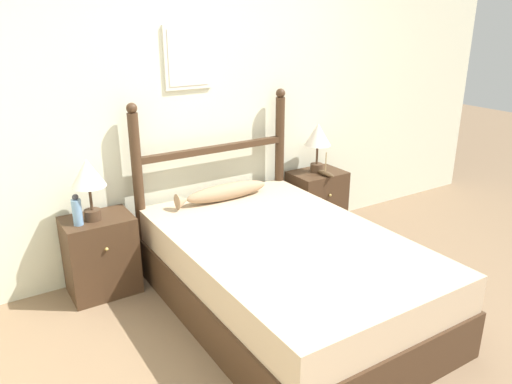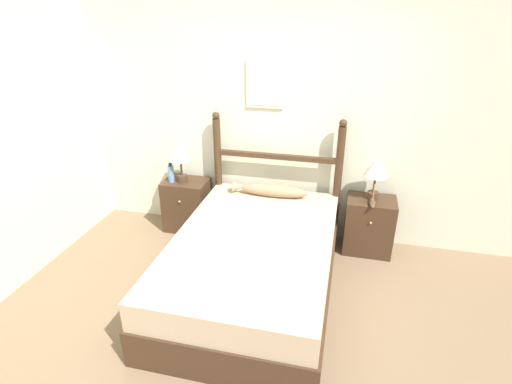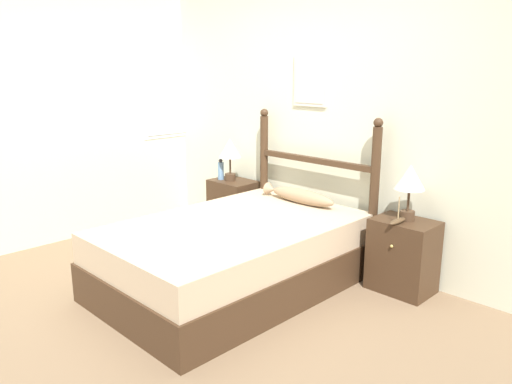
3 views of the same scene
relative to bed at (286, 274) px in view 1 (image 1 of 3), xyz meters
name	(u,v)px [view 1 (image 1 of 3)]	position (x,y,z in m)	size (l,w,h in m)	color
ground_plane	(346,354)	(0.03, -0.60, -0.27)	(16.00, 16.00, 0.00)	#7A6047
wall_back	(208,100)	(0.03, 1.13, 1.01)	(6.40, 0.08, 2.55)	beige
bed	(286,274)	(0.00, 0.00, 0.00)	(1.35, 2.08, 0.54)	#3D2819
headboard	(215,173)	(0.00, 1.00, 0.45)	(1.35, 0.08, 1.34)	#3D2819
nightstand_left	(101,255)	(-0.99, 0.90, 0.02)	(0.48, 0.37, 0.58)	#3D2819
nightstand_right	(316,202)	(0.99, 0.90, 0.02)	(0.48, 0.37, 0.58)	#3D2819
table_lamp_left	(88,176)	(-1.01, 0.88, 0.63)	(0.23, 0.23, 0.44)	#422D1E
table_lamp_right	(318,137)	(0.99, 0.92, 0.63)	(0.23, 0.23, 0.44)	#422D1E
bottle	(77,211)	(-1.12, 0.85, 0.41)	(0.06, 0.06, 0.22)	#668CB2
model_boat	(325,173)	(0.98, 0.79, 0.34)	(0.06, 0.22, 0.21)	#4C3823
fish_pillow	(223,192)	(-0.02, 0.82, 0.34)	(0.78, 0.13, 0.13)	#997A5B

